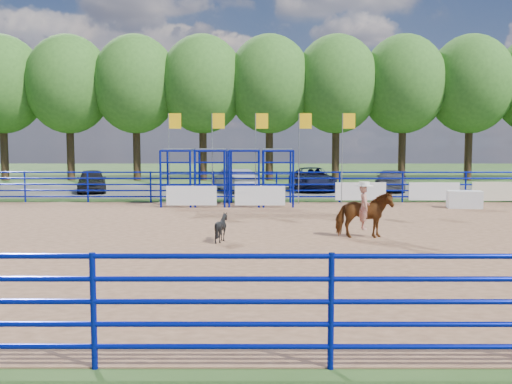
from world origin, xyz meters
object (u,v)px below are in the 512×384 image
(calf, at_px, (221,227))
(car_d, at_px, (391,180))
(horse_and_rider, at_px, (364,211))
(car_c, at_px, (312,179))
(car_b, at_px, (234,180))
(announcer_table, at_px, (465,199))
(car_a, at_px, (92,181))

(calf, height_order, car_d, car_d)
(horse_and_rider, bearing_deg, car_c, 89.72)
(car_d, bearing_deg, horse_and_rider, 88.87)
(car_b, xyz_separation_m, car_d, (9.23, 0.53, -0.05))
(car_b, distance_m, car_d, 9.24)
(car_b, bearing_deg, horse_and_rider, 82.73)
(announcer_table, xyz_separation_m, horse_and_rider, (-5.83, -7.74, 0.44))
(calf, relative_size, car_c, 0.16)
(car_b, bearing_deg, calf, 68.07)
(announcer_table, height_order, horse_and_rider, horse_and_rider)
(horse_and_rider, bearing_deg, announcer_table, 53.02)
(horse_and_rider, xyz_separation_m, car_c, (0.08, 16.95, -0.14))
(announcer_table, relative_size, calf, 1.74)
(car_a, xyz_separation_m, car_b, (8.17, 0.34, -0.00))
(car_b, relative_size, car_c, 0.82)
(horse_and_rider, distance_m, car_d, 17.28)
(announcer_table, bearing_deg, car_a, 156.60)
(calf, relative_size, car_a, 0.21)
(horse_and_rider, bearing_deg, calf, -171.85)
(announcer_table, distance_m, car_c, 10.86)
(horse_and_rider, bearing_deg, car_d, 74.20)
(car_a, relative_size, car_c, 0.79)
(horse_and_rider, bearing_deg, car_b, 105.70)
(announcer_table, bearing_deg, car_b, 141.08)
(car_a, bearing_deg, car_d, -12.71)
(horse_and_rider, relative_size, calf, 2.89)
(announcer_table, distance_m, car_d, 8.96)
(calf, height_order, car_a, car_a)
(horse_and_rider, height_order, car_a, horse_and_rider)
(announcer_table, bearing_deg, horse_and_rider, -126.98)
(car_d, bearing_deg, car_b, 17.97)
(announcer_table, bearing_deg, calf, -140.30)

